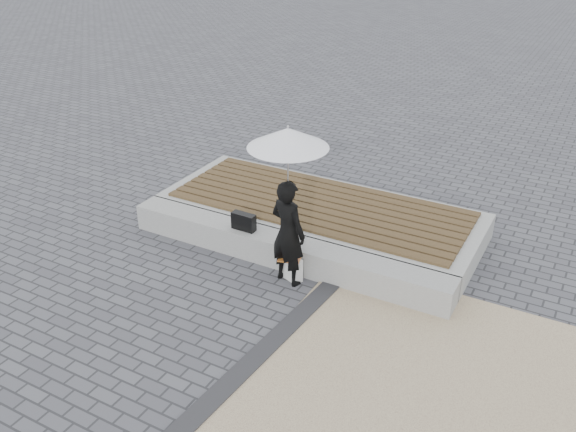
% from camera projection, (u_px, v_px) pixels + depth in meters
% --- Properties ---
extents(ground, '(80.00, 80.00, 0.00)m').
position_uv_depth(ground, '(220.00, 322.00, 7.63)').
color(ground, '#4E4E53').
rests_on(ground, ground).
extents(edging_band, '(0.61, 5.20, 0.04)m').
position_uv_depth(edging_band, '(250.00, 364.00, 6.91)').
color(edging_band, '#2A2A2C').
rests_on(edging_band, ground).
extents(seating_ledge, '(5.00, 0.45, 0.40)m').
position_uv_depth(seating_ledge, '(283.00, 250.00, 8.78)').
color(seating_ledge, '#A3A29D').
rests_on(seating_ledge, ground).
extents(timber_platform, '(5.00, 2.00, 0.40)m').
position_uv_depth(timber_platform, '(320.00, 216.00, 9.71)').
color(timber_platform, '#A1A19C').
rests_on(timber_platform, ground).
extents(timber_decking, '(4.60, 1.80, 0.04)m').
position_uv_depth(timber_decking, '(320.00, 204.00, 9.61)').
color(timber_decking, brown).
rests_on(timber_decking, timber_platform).
extents(woman, '(0.62, 0.48, 1.50)m').
position_uv_depth(woman, '(288.00, 233.00, 8.11)').
color(woman, black).
rests_on(woman, ground).
extents(parasol, '(1.03, 1.03, 1.31)m').
position_uv_depth(parasol, '(288.00, 138.00, 7.49)').
color(parasol, '#A8A7AC').
rests_on(parasol, ground).
extents(handbag, '(0.37, 0.14, 0.26)m').
position_uv_depth(handbag, '(244.00, 222.00, 8.86)').
color(handbag, black).
rests_on(handbag, seating_ledge).
extents(canvas_tote, '(0.35, 0.24, 0.34)m').
position_uv_depth(canvas_tote, '(291.00, 268.00, 8.41)').
color(canvas_tote, white).
rests_on(canvas_tote, ground).
extents(magazine, '(0.34, 0.29, 0.01)m').
position_uv_depth(magazine, '(290.00, 259.00, 8.29)').
color(magazine, '#D2403D').
rests_on(magazine, canvas_tote).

